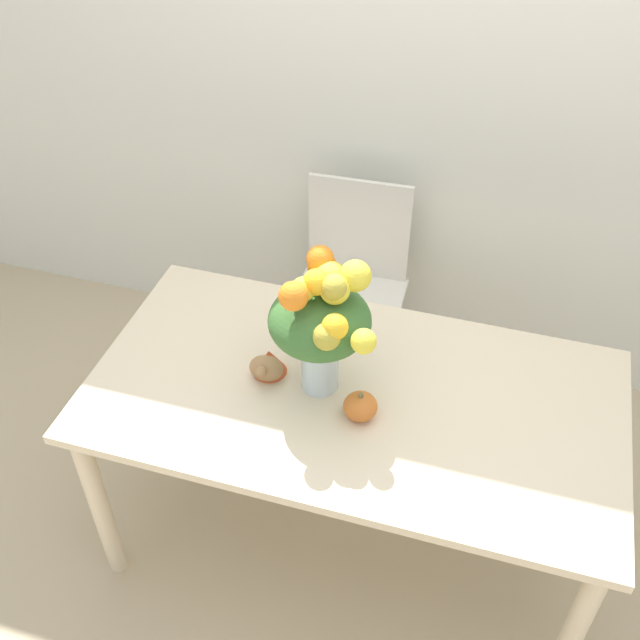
# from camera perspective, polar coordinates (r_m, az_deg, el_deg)

# --- Properties ---
(ground_plane) EXTENTS (12.00, 12.00, 0.00)m
(ground_plane) POSITION_cam_1_polar(r_m,az_deg,el_deg) (2.75, 2.13, -15.88)
(ground_plane) COLOR tan
(wall_back) EXTENTS (8.00, 0.06, 2.70)m
(wall_back) POSITION_cam_1_polar(r_m,az_deg,el_deg) (2.71, 9.07, 20.01)
(wall_back) COLOR silver
(wall_back) RESTS_ON ground_plane
(dining_table) EXTENTS (1.54, 0.82, 0.72)m
(dining_table) POSITION_cam_1_polar(r_m,az_deg,el_deg) (2.25, 2.52, -7.06)
(dining_table) COLOR beige
(dining_table) RESTS_ON ground_plane
(flower_vase) EXTENTS (0.32, 0.32, 0.44)m
(flower_vase) POSITION_cam_1_polar(r_m,az_deg,el_deg) (2.02, 0.15, 0.05)
(flower_vase) COLOR silver
(flower_vase) RESTS_ON dining_table
(pumpkin) EXTENTS (0.10, 0.10, 0.09)m
(pumpkin) POSITION_cam_1_polar(r_m,az_deg,el_deg) (2.09, 3.09, -6.58)
(pumpkin) COLOR orange
(pumpkin) RESTS_ON dining_table
(turkey_figurine) EXTENTS (0.10, 0.14, 0.08)m
(turkey_figurine) POSITION_cam_1_polar(r_m,az_deg,el_deg) (2.20, -3.98, -3.38)
(turkey_figurine) COLOR #A87A4C
(turkey_figurine) RESTS_ON dining_table
(dining_chair_near_window) EXTENTS (0.43, 0.43, 0.88)m
(dining_chair_near_window) POSITION_cam_1_polar(r_m,az_deg,el_deg) (2.94, 2.31, 2.28)
(dining_chair_near_window) COLOR silver
(dining_chair_near_window) RESTS_ON ground_plane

